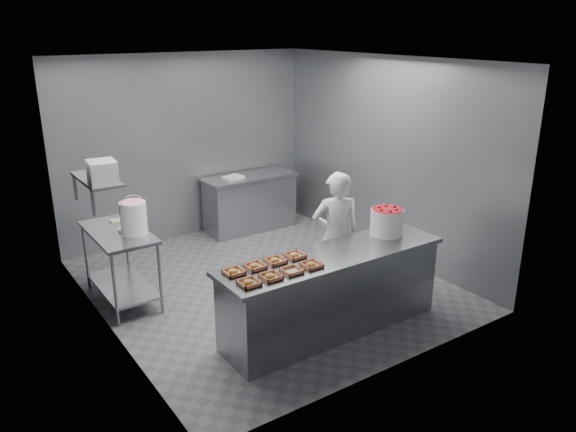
% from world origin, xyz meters
% --- Properties ---
extents(floor, '(4.50, 4.50, 0.00)m').
position_xyz_m(floor, '(0.00, 0.00, 0.00)').
color(floor, '#4C4C51').
rests_on(floor, ground).
extents(ceiling, '(4.50, 4.50, 0.00)m').
position_xyz_m(ceiling, '(0.00, 0.00, 2.80)').
color(ceiling, white).
rests_on(ceiling, wall_back).
extents(wall_back, '(4.00, 0.04, 2.80)m').
position_xyz_m(wall_back, '(0.00, 2.25, 1.40)').
color(wall_back, slate).
rests_on(wall_back, ground).
extents(wall_left, '(0.04, 4.50, 2.80)m').
position_xyz_m(wall_left, '(-2.00, 0.00, 1.40)').
color(wall_left, slate).
rests_on(wall_left, ground).
extents(wall_right, '(0.04, 4.50, 2.80)m').
position_xyz_m(wall_right, '(2.00, 0.00, 1.40)').
color(wall_right, slate).
rests_on(wall_right, ground).
extents(service_counter, '(2.60, 0.70, 0.90)m').
position_xyz_m(service_counter, '(0.00, -1.35, 0.45)').
color(service_counter, slate).
rests_on(service_counter, ground).
extents(prep_table, '(0.60, 1.20, 0.90)m').
position_xyz_m(prep_table, '(-1.65, 0.60, 0.59)').
color(prep_table, slate).
rests_on(prep_table, ground).
extents(back_counter, '(1.50, 0.60, 0.90)m').
position_xyz_m(back_counter, '(0.90, 1.90, 0.45)').
color(back_counter, slate).
rests_on(back_counter, ground).
extents(wall_shelf, '(0.35, 0.90, 0.03)m').
position_xyz_m(wall_shelf, '(-1.82, 0.60, 1.55)').
color(wall_shelf, slate).
rests_on(wall_shelf, wall_left).
extents(tray_0, '(0.19, 0.18, 0.06)m').
position_xyz_m(tray_0, '(-1.11, -1.50, 0.92)').
color(tray_0, tan).
rests_on(tray_0, service_counter).
extents(tray_1, '(0.19, 0.18, 0.06)m').
position_xyz_m(tray_1, '(-0.87, -1.50, 0.92)').
color(tray_1, tan).
rests_on(tray_1, service_counter).
extents(tray_2, '(0.19, 0.18, 0.04)m').
position_xyz_m(tray_2, '(-0.63, -1.50, 0.92)').
color(tray_2, tan).
rests_on(tray_2, service_counter).
extents(tray_3, '(0.19, 0.18, 0.06)m').
position_xyz_m(tray_3, '(-0.39, -1.50, 0.92)').
color(tray_3, tan).
rests_on(tray_3, service_counter).
extents(tray_4, '(0.19, 0.18, 0.06)m').
position_xyz_m(tray_4, '(-1.11, -1.20, 0.92)').
color(tray_4, tan).
rests_on(tray_4, service_counter).
extents(tray_5, '(0.19, 0.18, 0.06)m').
position_xyz_m(tray_5, '(-0.87, -1.20, 0.92)').
color(tray_5, tan).
rests_on(tray_5, service_counter).
extents(tray_6, '(0.19, 0.18, 0.06)m').
position_xyz_m(tray_6, '(-0.63, -1.20, 0.92)').
color(tray_6, tan).
rests_on(tray_6, service_counter).
extents(tray_7, '(0.19, 0.18, 0.06)m').
position_xyz_m(tray_7, '(-0.39, -1.20, 0.92)').
color(tray_7, tan).
rests_on(tray_7, service_counter).
extents(worker, '(0.68, 0.58, 1.58)m').
position_xyz_m(worker, '(0.52, -0.75, 0.79)').
color(worker, silver).
rests_on(worker, ground).
extents(strawberry_tub, '(0.37, 0.37, 0.31)m').
position_xyz_m(strawberry_tub, '(0.86, -1.25, 1.06)').
color(strawberry_tub, white).
rests_on(strawberry_tub, service_counter).
extents(glaze_bucket, '(0.32, 0.30, 0.46)m').
position_xyz_m(glaze_bucket, '(-1.51, 0.41, 1.10)').
color(glaze_bucket, white).
rests_on(glaze_bucket, prep_table).
extents(bucket_lid, '(0.38, 0.38, 0.02)m').
position_xyz_m(bucket_lid, '(-1.51, 0.56, 0.91)').
color(bucket_lid, white).
rests_on(bucket_lid, prep_table).
extents(rag, '(0.14, 0.12, 0.02)m').
position_xyz_m(rag, '(-1.56, 0.94, 0.91)').
color(rag, '#CCB28C').
rests_on(rag, prep_table).
extents(appliance, '(0.32, 0.35, 0.24)m').
position_xyz_m(appliance, '(-1.82, 0.35, 1.69)').
color(appliance, gray).
rests_on(appliance, wall_shelf).
extents(paper_stack, '(0.34, 0.28, 0.04)m').
position_xyz_m(paper_stack, '(0.60, 1.90, 0.92)').
color(paper_stack, silver).
rests_on(paper_stack, back_counter).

